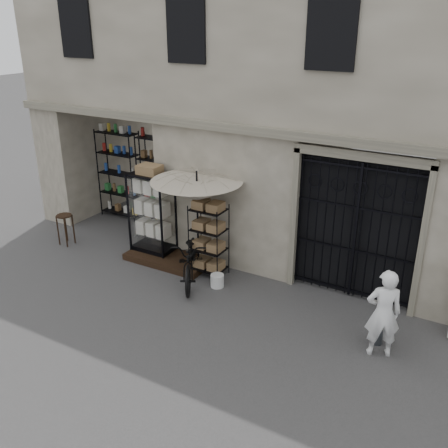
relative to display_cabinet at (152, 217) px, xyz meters
The scene contains 14 objects.
ground 3.50m from the display_cabinet, 30.15° to the right, with size 80.00×80.00×0.00m, color black.
main_building 5.10m from the display_cabinet, 38.56° to the left, with size 14.00×4.00×9.00m, color #A79D8B.
shop_recess 2.01m from the display_cabinet, 145.11° to the left, with size 3.00×1.70×3.00m, color black.
shop_shelving 2.32m from the display_cabinet, 135.59° to the left, with size 2.70×0.50×2.50m, color black.
iron_gate 4.72m from the display_cabinet, ahead, with size 2.50×0.21×3.00m.
step_platform 1.06m from the display_cabinet, 15.16° to the right, with size 2.00×0.90×0.15m, color black.
display_cabinet is the anchor object (origin of this frame).
wire_rack 1.67m from the display_cabinet, ahead, with size 0.74×0.54×1.64m.
market_umbrella 1.71m from the display_cabinet, ahead, with size 2.13×2.15×2.82m.
white_bucket 2.33m from the display_cabinet, 14.97° to the right, with size 0.29×0.29×0.28m, color silver.
bicycle 1.87m from the display_cabinet, 22.24° to the right, with size 0.71×1.07×2.03m, color black.
wooden_stool 2.45m from the display_cabinet, 165.91° to the right, with size 0.43×0.43×0.79m.
steel_bollard 5.67m from the display_cabinet, ahead, with size 0.17×0.17×0.92m, color #484E54.
shopkeeper 5.85m from the display_cabinet, 11.81° to the right, with size 0.58×1.60×0.38m, color white.
Camera 1 is at (3.93, -6.92, 5.35)m, focal length 40.00 mm.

